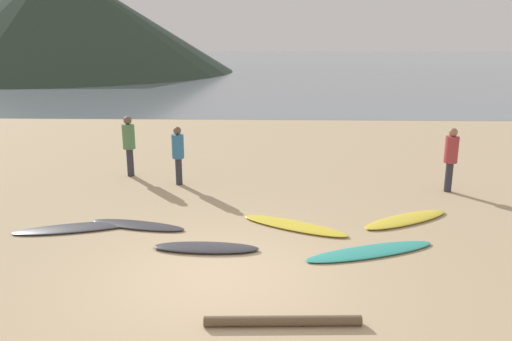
{
  "coord_description": "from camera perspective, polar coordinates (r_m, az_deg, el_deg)",
  "views": [
    {
      "loc": [
        0.88,
        -7.59,
        3.86
      ],
      "look_at": [
        0.48,
        4.52,
        0.6
      ],
      "focal_mm": 35.58,
      "sensor_mm": 36.0,
      "label": 1
    }
  ],
  "objects": [
    {
      "name": "surfboard_2",
      "position": [
        9.52,
        -5.65,
        -8.61
      ],
      "size": [
        1.98,
        0.57,
        0.1
      ],
      "primitive_type": "ellipsoid",
      "rotation": [
        0.0,
        0.0,
        -0.03
      ],
      "color": "#333338",
      "rests_on": "ground"
    },
    {
      "name": "ground_plane",
      "position": [
        18.05,
        -0.95,
        2.38
      ],
      "size": [
        120.0,
        120.0,
        0.2
      ],
      "primitive_type": "cube",
      "color": "tan",
      "rests_on": "ground"
    },
    {
      "name": "headland_hill",
      "position": [
        58.43,
        -21.27,
        15.72
      ],
      "size": [
        35.93,
        35.93,
        11.09
      ],
      "primitive_type": "cone",
      "color": "#28382B",
      "rests_on": "ground"
    },
    {
      "name": "person_1",
      "position": [
        14.5,
        -14.1,
        3.22
      ],
      "size": [
        0.34,
        0.34,
        1.69
      ],
      "rotation": [
        0.0,
        0.0,
        4.04
      ],
      "color": "#2D2D38",
      "rests_on": "ground"
    },
    {
      "name": "person_2",
      "position": [
        13.54,
        21.07,
        1.69
      ],
      "size": [
        0.33,
        0.33,
        1.63
      ],
      "rotation": [
        0.0,
        0.0,
        3.54
      ],
      "color": "#2D2D38",
      "rests_on": "ground"
    },
    {
      "name": "surfboard_1",
      "position": [
        10.86,
        -13.16,
        -5.98
      ],
      "size": [
        2.13,
        0.92,
        0.07
      ],
      "primitive_type": "ellipsoid",
      "rotation": [
        0.0,
        0.0,
        -0.23
      ],
      "color": "#333338",
      "rests_on": "ground"
    },
    {
      "name": "surfboard_4",
      "position": [
        9.59,
        12.75,
        -8.86
      ],
      "size": [
        2.61,
        1.41,
        0.06
      ],
      "primitive_type": "ellipsoid",
      "rotation": [
        0.0,
        0.0,
        0.36
      ],
      "color": "teal",
      "rests_on": "ground"
    },
    {
      "name": "driftwood_log",
      "position": [
        7.24,
        3.03,
        -16.52
      ],
      "size": [
        2.17,
        0.24,
        0.14
      ],
      "primitive_type": "cylinder",
      "rotation": [
        0.0,
        1.57,
        0.04
      ],
      "color": "brown",
      "rests_on": "ground"
    },
    {
      "name": "surfboard_5",
      "position": [
        11.35,
        16.53,
        -5.28
      ],
      "size": [
        2.22,
        1.64,
        0.07
      ],
      "primitive_type": "ellipsoid",
      "rotation": [
        0.0,
        0.0,
        0.54
      ],
      "color": "yellow",
      "rests_on": "ground"
    },
    {
      "name": "ocean_water",
      "position": [
        73.56,
        1.22,
        12.03
      ],
      "size": [
        140.0,
        100.0,
        0.01
      ],
      "primitive_type": "cube",
      "color": "slate",
      "rests_on": "ground"
    },
    {
      "name": "surfboard_3",
      "position": [
        10.57,
        4.31,
        -6.18
      ],
      "size": [
        2.33,
        1.58,
        0.08
      ],
      "primitive_type": "ellipsoid",
      "rotation": [
        0.0,
        0.0,
        -0.49
      ],
      "color": "yellow",
      "rests_on": "ground"
    },
    {
      "name": "person_0",
      "position": [
        13.41,
        -8.76,
        2.2
      ],
      "size": [
        0.31,
        0.31,
        1.55
      ],
      "rotation": [
        0.0,
        0.0,
        0.59
      ],
      "color": "#2D2D38",
      "rests_on": "ground"
    },
    {
      "name": "surfboard_0",
      "position": [
        11.07,
        -19.49,
        -6.08
      ],
      "size": [
        2.55,
        1.21,
        0.06
      ],
      "primitive_type": "ellipsoid",
      "rotation": [
        0.0,
        0.0,
        0.28
      ],
      "color": "#333338",
      "rests_on": "ground"
    }
  ]
}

